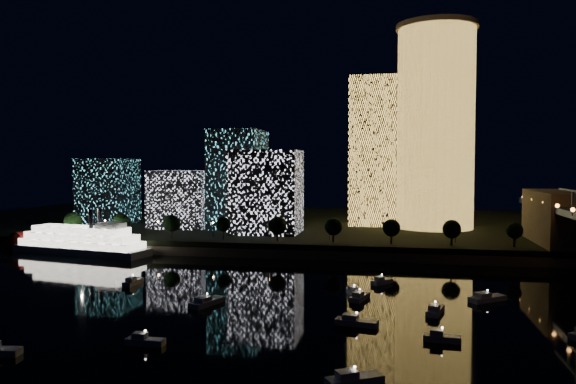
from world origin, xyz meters
name	(u,v)px	position (x,y,z in m)	size (l,w,h in m)	color
ground	(337,332)	(0.00, 0.00, 0.00)	(520.00, 520.00, 0.00)	black
far_bank	(370,227)	(0.00, 160.00, 2.50)	(420.00, 160.00, 5.00)	black
seawall	(361,256)	(0.00, 82.00, 1.50)	(420.00, 6.00, 3.00)	#6B5E4C
tower_cylindrical	(436,127)	(27.89, 139.68, 48.09)	(34.00, 34.00, 85.93)	#FFC151
tower_rectangular	(373,152)	(1.46, 147.92, 37.88)	(20.67, 20.67, 65.76)	#FFC151
midrise_blocks	(206,189)	(-68.24, 122.21, 21.82)	(102.54, 42.00, 41.83)	white
riverboat	(76,241)	(-102.42, 77.13, 4.38)	(57.86, 22.07, 17.09)	silver
motorboats	(334,312)	(-1.85, 11.29, 0.81)	(111.15, 77.37, 2.78)	silver
esplanade_trees	(262,225)	(-35.70, 88.00, 10.47)	(166.17, 6.87, 8.93)	black
street_lamps	(270,227)	(-34.00, 94.00, 9.02)	(132.70, 0.70, 5.65)	black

